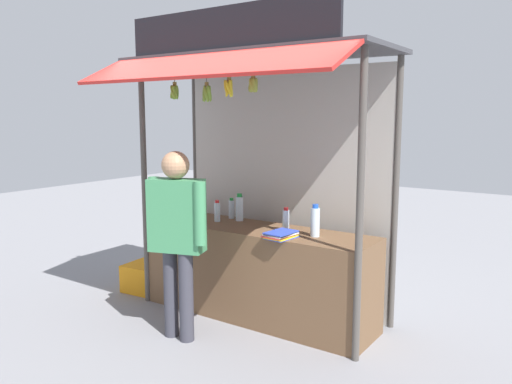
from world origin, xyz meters
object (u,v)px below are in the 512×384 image
(water_bottle_center, at_px, (315,221))
(banana_bunch_rightmost, at_px, (253,85))
(water_bottle_mid_left, at_px, (217,212))
(water_bottle_front_right, at_px, (286,220))
(magazine_stack_far_left, at_px, (281,235))
(banana_bunch_leftmost, at_px, (229,88))
(vendor_person, at_px, (177,228))
(water_bottle_left, at_px, (239,208))
(banana_bunch_inner_left, at_px, (207,93))
(water_bottle_right, at_px, (232,209))
(magazine_stack_mid_right, at_px, (170,218))
(plastic_crate, at_px, (147,277))
(banana_bunch_inner_right, at_px, (175,92))

(water_bottle_center, height_order, banana_bunch_rightmost, banana_bunch_rightmost)
(water_bottle_mid_left, relative_size, water_bottle_front_right, 0.98)
(water_bottle_front_right, height_order, magazine_stack_far_left, water_bottle_front_right)
(water_bottle_mid_left, xyz_separation_m, water_bottle_front_right, (0.81, 0.02, 0.00))
(water_bottle_front_right, bearing_deg, banana_bunch_leftmost, -125.23)
(water_bottle_center, bearing_deg, vendor_person, -138.59)
(water_bottle_left, distance_m, water_bottle_front_right, 0.66)
(water_bottle_mid_left, relative_size, banana_bunch_inner_left, 0.71)
(water_bottle_center, bearing_deg, banana_bunch_rightmost, -133.28)
(banana_bunch_leftmost, bearing_deg, water_bottle_right, 126.10)
(water_bottle_mid_left, distance_m, water_bottle_left, 0.23)
(banana_bunch_rightmost, bearing_deg, magazine_stack_far_left, 47.12)
(water_bottle_center, distance_m, magazine_stack_mid_right, 1.61)
(water_bottle_right, height_order, plastic_crate, water_bottle_right)
(vendor_person, bearing_deg, banana_bunch_inner_left, 68.20)
(banana_bunch_leftmost, xyz_separation_m, plastic_crate, (-1.45, 0.34, -2.06))
(banana_bunch_inner_left, distance_m, vendor_person, 1.23)
(water_bottle_front_right, bearing_deg, plastic_crate, -176.40)
(plastic_crate, bearing_deg, magazine_stack_mid_right, -14.92)
(water_bottle_left, height_order, banana_bunch_leftmost, banana_bunch_leftmost)
(magazine_stack_mid_right, distance_m, banana_bunch_rightmost, 1.79)
(banana_bunch_rightmost, xyz_separation_m, plastic_crate, (-1.70, 0.34, -2.07))
(water_bottle_front_right, relative_size, banana_bunch_rightmost, 0.94)
(water_bottle_front_right, height_order, vendor_person, vendor_person)
(water_bottle_center, distance_m, banana_bunch_inner_left, 1.51)
(banana_bunch_inner_right, xyz_separation_m, vendor_person, (0.36, -0.40, -1.19))
(magazine_stack_far_left, relative_size, banana_bunch_inner_right, 1.13)
(water_bottle_left, bearing_deg, water_bottle_right, 161.99)
(banana_bunch_inner_right, bearing_deg, magazine_stack_far_left, 9.91)
(banana_bunch_leftmost, bearing_deg, banana_bunch_inner_right, 179.92)
(banana_bunch_rightmost, height_order, vendor_person, banana_bunch_rightmost)
(water_bottle_center, bearing_deg, water_bottle_left, 169.73)
(banana_bunch_inner_right, bearing_deg, water_bottle_center, 17.95)
(magazine_stack_far_left, distance_m, plastic_crate, 2.03)
(water_bottle_right, relative_size, vendor_person, 0.13)
(water_bottle_right, distance_m, magazine_stack_mid_right, 0.65)
(water_bottle_right, xyz_separation_m, vendor_person, (0.19, -1.03, 0.01))
(banana_bunch_inner_left, bearing_deg, water_bottle_mid_left, 119.47)
(water_bottle_left, xyz_separation_m, water_bottle_front_right, (0.65, -0.14, -0.03))
(water_bottle_mid_left, bearing_deg, banana_bunch_leftmost, -41.12)
(magazine_stack_mid_right, bearing_deg, vendor_person, -41.96)
(water_bottle_mid_left, xyz_separation_m, water_bottle_left, (0.16, 0.16, 0.03))
(water_bottle_center, bearing_deg, banana_bunch_inner_left, -155.27)
(water_bottle_mid_left, height_order, water_bottle_left, water_bottle_left)
(banana_bunch_inner_left, height_order, plastic_crate, banana_bunch_inner_left)
(water_bottle_front_right, xyz_separation_m, banana_bunch_inner_right, (-0.96, -0.45, 1.19))
(magazine_stack_far_left, relative_size, vendor_person, 0.19)
(magazine_stack_far_left, relative_size, magazine_stack_mid_right, 1.01)
(magazine_stack_far_left, xyz_separation_m, plastic_crate, (-1.87, 0.15, -0.77))
(water_bottle_right, distance_m, plastic_crate, 1.33)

